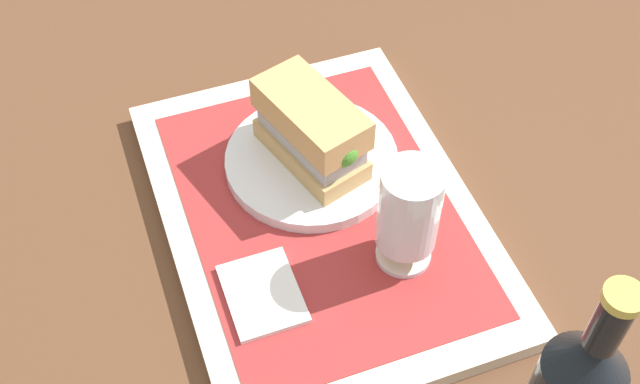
% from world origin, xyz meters
% --- Properties ---
extents(ground_plane, '(3.00, 3.00, 0.00)m').
position_xyz_m(ground_plane, '(0.00, 0.00, 0.00)').
color(ground_plane, brown).
extents(tray, '(0.44, 0.32, 0.02)m').
position_xyz_m(tray, '(0.00, 0.00, 0.01)').
color(tray, beige).
rests_on(tray, ground_plane).
extents(placemat, '(0.38, 0.27, 0.00)m').
position_xyz_m(placemat, '(0.00, 0.00, 0.02)').
color(placemat, '#9E2D2D').
rests_on(placemat, tray).
extents(plate, '(0.19, 0.19, 0.01)m').
position_xyz_m(plate, '(-0.06, 0.01, 0.03)').
color(plate, white).
rests_on(plate, placemat).
extents(sandwich, '(0.14, 0.10, 0.08)m').
position_xyz_m(sandwich, '(-0.06, 0.01, 0.08)').
color(sandwich, tan).
rests_on(sandwich, plate).
extents(beer_glass, '(0.06, 0.06, 0.12)m').
position_xyz_m(beer_glass, '(0.08, 0.06, 0.09)').
color(beer_glass, silver).
rests_on(beer_glass, placemat).
extents(napkin_folded, '(0.09, 0.07, 0.01)m').
position_xyz_m(napkin_folded, '(0.08, -0.09, 0.02)').
color(napkin_folded, white).
rests_on(napkin_folded, placemat).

